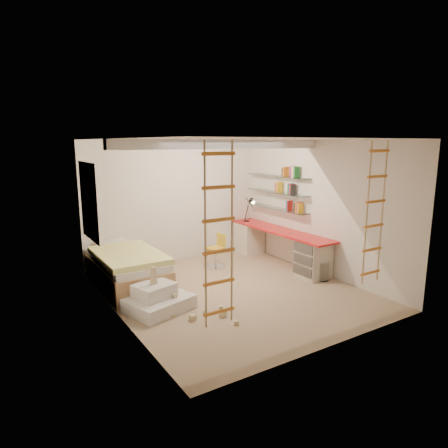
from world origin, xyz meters
TOP-DOWN VIEW (x-y plane):
  - floor at (0.00, 0.00)m, footprint 4.50×4.50m
  - ceiling_beam at (0.00, 0.30)m, footprint 4.00×0.18m
  - window_frame at (-1.97, 1.50)m, footprint 0.06×1.15m
  - window_blind at (-1.93, 1.50)m, footprint 0.02×1.00m
  - rope_ladder_left at (-1.35, -1.75)m, footprint 0.41×0.04m
  - rope_ladder_right at (1.35, -1.75)m, footprint 0.41×0.04m
  - waste_bin at (1.75, -0.37)m, footprint 0.28×0.28m
  - desk at (1.72, 0.86)m, footprint 0.56×2.80m
  - shelves at (1.87, 1.13)m, footprint 0.25×1.80m
  - bed at (-1.48, 1.23)m, footprint 1.02×2.00m
  - task_lamp at (1.67, 1.82)m, footprint 0.14×0.36m
  - swivel_chair at (0.44, 1.31)m, footprint 0.45×0.45m
  - play_platform at (-1.41, -0.03)m, footprint 1.10×0.96m
  - toy_blocks at (-1.09, -0.38)m, footprint 1.13×1.25m
  - books at (1.87, 1.13)m, footprint 0.14×0.58m

SIDE VIEW (x-z plane):
  - floor at x=0.00m, z-range 0.00..0.00m
  - play_platform at x=-1.41m, z-range -0.05..0.37m
  - waste_bin at x=1.75m, z-range 0.00..0.35m
  - toy_blocks at x=-1.09m, z-range -0.13..0.56m
  - swivel_chair at x=0.44m, z-range -0.09..0.62m
  - bed at x=-1.48m, z-range -0.02..0.67m
  - desk at x=1.72m, z-range 0.03..0.78m
  - task_lamp at x=1.67m, z-range 0.85..1.42m
  - shelves at x=1.87m, z-range 1.14..1.86m
  - rope_ladder_left at x=-1.35m, z-range 0.45..2.58m
  - rope_ladder_right at x=1.35m, z-range 0.45..2.58m
  - window_frame at x=-1.97m, z-range 0.88..2.23m
  - window_blind at x=-1.93m, z-range 0.95..2.15m
  - books at x=1.87m, z-range 1.16..2.08m
  - ceiling_beam at x=0.00m, z-range 2.44..2.60m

